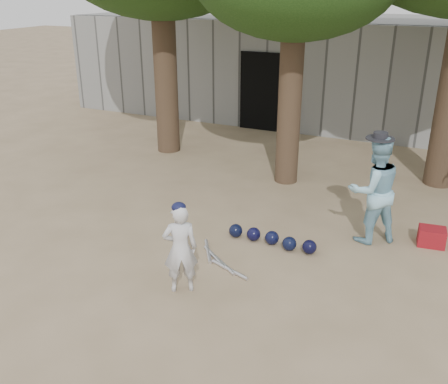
% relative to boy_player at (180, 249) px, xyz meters
% --- Properties ---
extents(ground, '(70.00, 70.00, 0.00)m').
position_rel_boy_player_xyz_m(ground, '(-0.59, 0.39, -0.65)').
color(ground, '#937C5E').
rests_on(ground, ground).
extents(boy_player, '(0.56, 0.52, 1.29)m').
position_rel_boy_player_xyz_m(boy_player, '(0.00, 0.00, 0.00)').
color(boy_player, silver).
rests_on(boy_player, ground).
extents(spectator_blue, '(1.10, 1.06, 1.78)m').
position_rel_boy_player_xyz_m(spectator_blue, '(2.10, 2.59, 0.24)').
color(spectator_blue, '#8CC4D9').
rests_on(spectator_blue, ground).
extents(red_bag, '(0.45, 0.36, 0.30)m').
position_rel_boy_player_xyz_m(red_bag, '(3.07, 2.83, -0.50)').
color(red_bag, maroon).
rests_on(red_bag, ground).
extents(back_building, '(16.00, 5.24, 3.00)m').
position_rel_boy_player_xyz_m(back_building, '(-0.59, 10.72, 0.85)').
color(back_building, gray).
rests_on(back_building, ground).
extents(helmet_row, '(1.51, 0.30, 0.23)m').
position_rel_boy_player_xyz_m(helmet_row, '(0.70, 1.74, -0.53)').
color(helmet_row, black).
rests_on(helmet_row, ground).
extents(bat_pile, '(1.10, 0.83, 0.06)m').
position_rel_boy_player_xyz_m(bat_pile, '(0.15, 0.89, -0.62)').
color(bat_pile, silver).
rests_on(bat_pile, ground).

